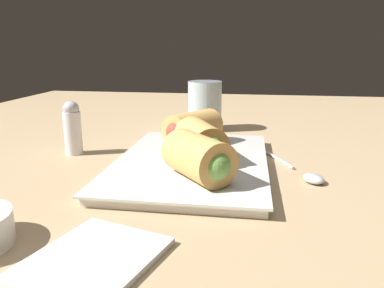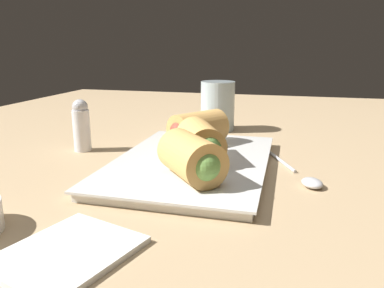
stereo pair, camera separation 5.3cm
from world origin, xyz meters
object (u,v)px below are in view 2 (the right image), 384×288
serving_plate (192,163)px  spoon (303,176)px  drinking_glass (218,106)px  salt_shaker (81,125)px  napkin (67,253)px

serving_plate → spoon: bearing=-92.6°
spoon → drinking_glass: drinking_glass is taller
drinking_glass → salt_shaker: size_ratio=1.16×
serving_plate → spoon: 15.61cm
spoon → salt_shaker: bearing=81.6°
drinking_glass → napkin: bearing=176.6°
serving_plate → drinking_glass: 26.66cm
napkin → salt_shaker: 34.26cm
napkin → salt_shaker: salt_shaker is taller
spoon → drinking_glass: 32.18cm
spoon → napkin: bearing=141.0°
serving_plate → salt_shaker: 21.27cm
spoon → salt_shaker: size_ratio=1.90×
serving_plate → napkin: bearing=170.2°
napkin → drinking_glass: (51.63, -3.06, 4.80)cm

